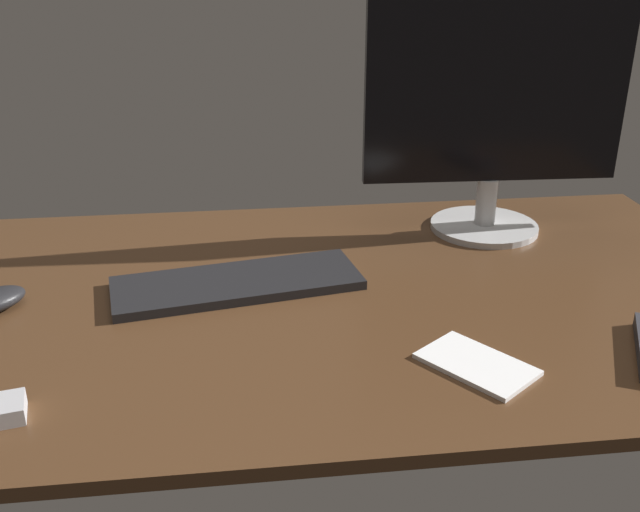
# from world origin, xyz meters

# --- Properties ---
(desk) EXTENTS (1.40, 0.84, 0.02)m
(desk) POSITION_xyz_m (0.00, 0.00, 0.01)
(desk) COLOR #4C301C
(desk) RESTS_ON ground
(monitor) EXTENTS (0.50, 0.21, 0.49)m
(monitor) POSITION_xyz_m (0.31, 0.24, 0.28)
(monitor) COLOR silver
(monitor) RESTS_ON desk
(keyboard) EXTENTS (0.43, 0.21, 0.02)m
(keyboard) POSITION_xyz_m (-0.19, 0.04, 0.03)
(keyboard) COLOR black
(keyboard) RESTS_ON desk
(notepad) EXTENTS (0.16, 0.18, 0.01)m
(notepad) POSITION_xyz_m (0.13, -0.25, 0.02)
(notepad) COLOR white
(notepad) RESTS_ON desk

